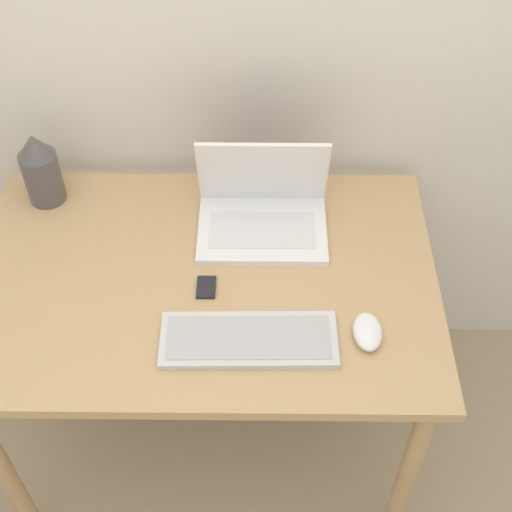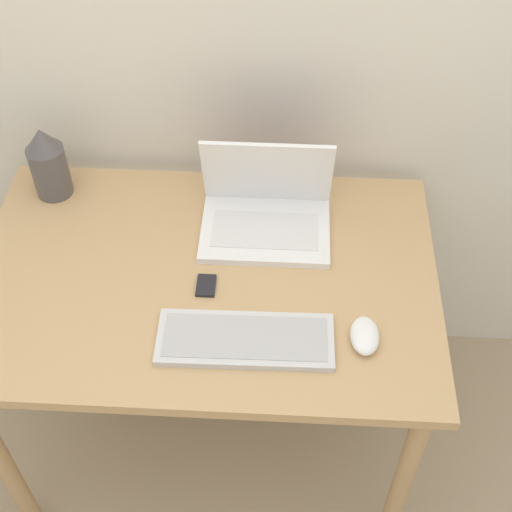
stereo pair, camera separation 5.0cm
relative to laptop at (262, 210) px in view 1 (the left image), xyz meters
name	(u,v)px [view 1 (the left image)]	position (x,y,z in m)	size (l,w,h in m)	color
wall_back	(205,6)	(-0.14, 0.26, 0.42)	(6.00, 0.05, 2.50)	silver
desk	(207,302)	(-0.14, -0.18, -0.16)	(1.15, 0.76, 0.78)	tan
laptop	(262,210)	(0.00, 0.00, 0.00)	(0.33, 0.24, 0.25)	white
keyboard	(249,340)	(-0.03, -0.38, -0.04)	(0.40, 0.16, 0.02)	silver
mouse	(367,332)	(0.24, -0.36, -0.04)	(0.07, 0.11, 0.04)	white
vase	(40,169)	(-0.58, 0.10, 0.05)	(0.10, 0.10, 0.21)	#514C4C
mp3_player	(206,287)	(-0.14, -0.22, -0.05)	(0.05, 0.07, 0.01)	black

